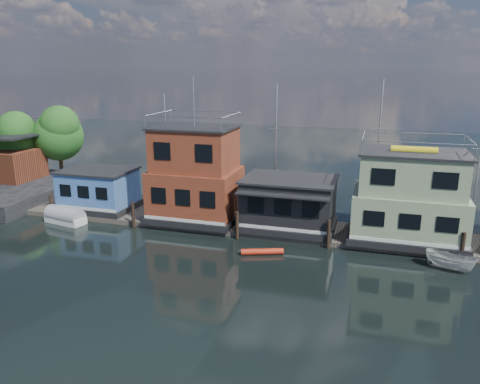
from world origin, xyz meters
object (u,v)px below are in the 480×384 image
(houseboat_blue, at_px, (99,189))
(houseboat_red, at_px, (196,176))
(houseboat_green, at_px, (409,198))
(red_kayak, at_px, (262,252))
(motorboat, at_px, (450,261))
(houseboat_dark, at_px, (289,203))
(tarp_runabout, at_px, (65,217))

(houseboat_blue, height_order, houseboat_red, houseboat_red)
(houseboat_green, height_order, red_kayak, houseboat_green)
(motorboat, distance_m, red_kayak, 12.51)
(houseboat_dark, distance_m, tarp_runabout, 19.12)
(houseboat_red, height_order, houseboat_dark, houseboat_red)
(houseboat_red, distance_m, motorboat, 20.38)
(houseboat_blue, xyz_separation_m, houseboat_red, (9.50, 0.00, 1.90))
(houseboat_dark, relative_size, tarp_runabout, 1.91)
(houseboat_dark, height_order, tarp_runabout, houseboat_dark)
(houseboat_red, xyz_separation_m, red_kayak, (7.14, -5.31, -3.88))
(motorboat, bearing_deg, houseboat_green, 55.56)
(houseboat_blue, xyz_separation_m, houseboat_green, (26.50, 0.00, 1.34))
(houseboat_blue, relative_size, houseboat_green, 0.76)
(houseboat_red, height_order, red_kayak, houseboat_red)
(motorboat, relative_size, tarp_runabout, 0.85)
(motorboat, bearing_deg, houseboat_red, 102.08)
(houseboat_dark, xyz_separation_m, tarp_runabout, (-18.73, -3.36, -1.86))
(red_kayak, xyz_separation_m, tarp_runabout, (-17.87, 1.93, 0.33))
(houseboat_dark, bearing_deg, houseboat_green, 0.12)
(houseboat_red, height_order, tarp_runabout, houseboat_red)
(houseboat_blue, relative_size, motorboat, 1.94)
(houseboat_green, bearing_deg, houseboat_dark, -179.88)
(houseboat_green, xyz_separation_m, motorboat, (2.61, -4.34, -2.91))
(houseboat_green, relative_size, tarp_runabout, 2.16)
(houseboat_red, relative_size, red_kayak, 3.91)
(houseboat_blue, bearing_deg, houseboat_red, 0.00)
(houseboat_red, height_order, houseboat_green, houseboat_red)
(houseboat_blue, bearing_deg, red_kayak, -17.69)
(tarp_runabout, bearing_deg, red_kayak, 5.37)
(houseboat_dark, xyz_separation_m, red_kayak, (-0.86, -5.29, -2.19))
(red_kayak, bearing_deg, tarp_runabout, 153.85)
(houseboat_red, bearing_deg, houseboat_dark, -0.14)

